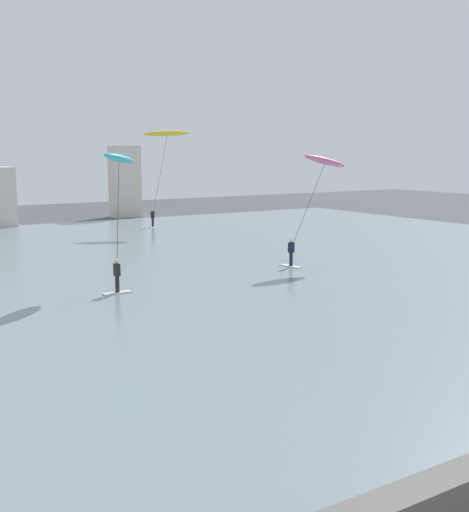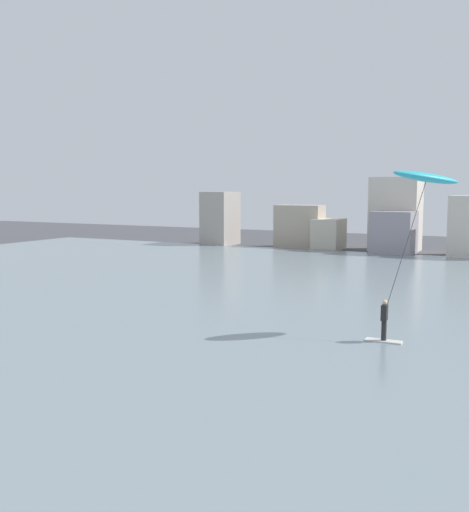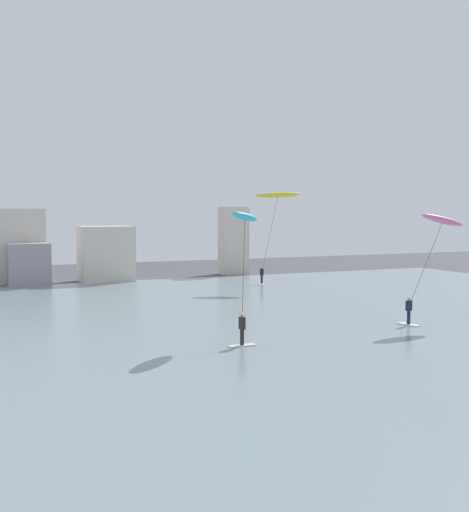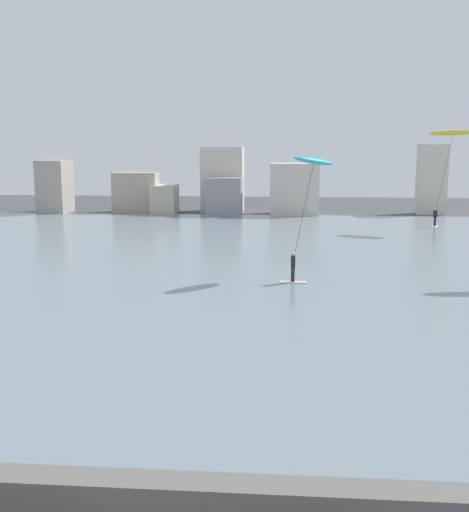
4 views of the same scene
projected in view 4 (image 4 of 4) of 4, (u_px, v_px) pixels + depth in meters
The scene contains 5 objects.
seawall_barrier at pixel (118, 503), 11.64m from camera, with size 60.00×0.70×1.08m, color #66635E.
water_bay at pixel (233, 263), 37.91m from camera, with size 84.00×52.00×0.10m, color gray.
far_shore_buildings at pixel (222, 187), 65.09m from camera, with size 43.09×6.57×7.33m.
kitesurfer_cyan at pixel (312, 172), 32.77m from camera, with size 3.15×3.60×6.73m.
kitesurfer_yellow at pixel (452, 138), 50.83m from camera, with size 4.18×4.16×8.52m.
Camera 4 is at (3.06, -6.61, 7.29)m, focal length 42.80 mm.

